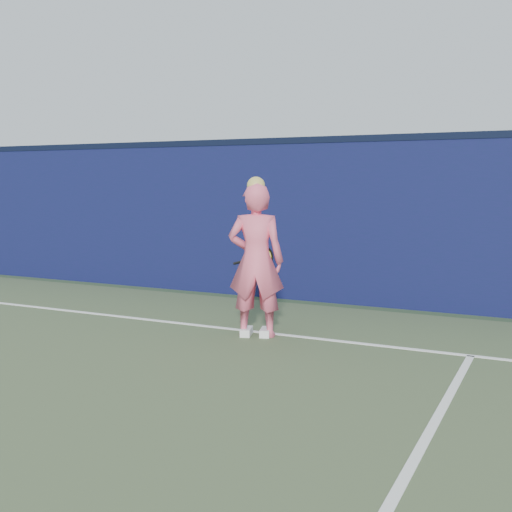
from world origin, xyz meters
The scene contains 4 objects.
backstop_wall centered at (0.00, 6.50, 1.25)m, with size 24.00×0.40×2.50m, color #0D1439.
wall_cap centered at (0.00, 6.50, 2.55)m, with size 24.00×0.42×0.10m, color black.
player centered at (2.27, 3.83, 0.95)m, with size 0.79×0.63×1.97m.
racket centered at (2.14, 4.24, 0.94)m, with size 0.54×0.18×0.29m.
Camera 1 is at (5.64, -3.17, 1.91)m, focal length 45.00 mm.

